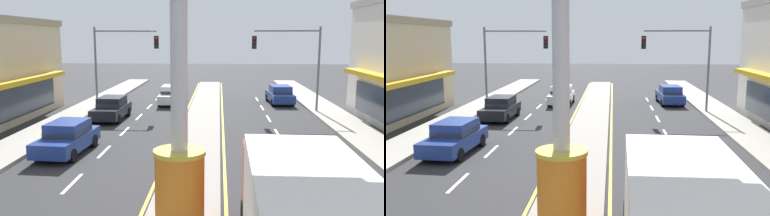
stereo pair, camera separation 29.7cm
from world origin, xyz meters
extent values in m
cube|color=gray|center=(0.00, 18.00, 0.07)|extent=(2.30, 52.00, 0.14)
cube|color=#ADA89E|center=(-9.00, 16.00, 0.09)|extent=(2.50, 60.00, 0.18)
cube|color=#ADA89E|center=(9.00, 16.00, 0.09)|extent=(2.50, 60.00, 0.18)
cube|color=silver|center=(-4.45, 9.20, 0.00)|extent=(0.14, 2.20, 0.01)
cube|color=silver|center=(-4.45, 13.60, 0.00)|extent=(0.14, 2.20, 0.01)
cube|color=silver|center=(-4.45, 18.00, 0.00)|extent=(0.14, 2.20, 0.01)
cube|color=silver|center=(-4.45, 22.40, 0.00)|extent=(0.14, 2.20, 0.01)
cube|color=silver|center=(-4.45, 26.80, 0.00)|extent=(0.14, 2.20, 0.01)
cube|color=silver|center=(-4.45, 31.20, 0.00)|extent=(0.14, 2.20, 0.01)
cube|color=silver|center=(4.45, 9.20, 0.00)|extent=(0.14, 2.20, 0.01)
cube|color=silver|center=(4.45, 13.60, 0.00)|extent=(0.14, 2.20, 0.01)
cube|color=silver|center=(4.45, 18.00, 0.00)|extent=(0.14, 2.20, 0.01)
cube|color=silver|center=(4.45, 22.40, 0.00)|extent=(0.14, 2.20, 0.01)
cube|color=silver|center=(4.45, 26.80, 0.00)|extent=(0.14, 2.20, 0.01)
cube|color=silver|center=(4.45, 31.20, 0.00)|extent=(0.14, 2.20, 0.01)
cube|color=yellow|center=(-1.33, 18.00, 0.00)|extent=(0.12, 52.00, 0.01)
cube|color=yellow|center=(1.33, 18.00, 0.00)|extent=(0.12, 52.00, 0.01)
cylinder|color=orange|center=(0.00, 5.41, 1.23)|extent=(1.37, 1.37, 2.19)
cylinder|color=gold|center=(0.00, 5.41, 2.39)|extent=(1.44, 1.44, 0.12)
cylinder|color=#B7B7BC|center=(0.00, 5.41, 4.55)|extent=(0.46, 0.46, 4.45)
cylinder|color=slate|center=(-8.15, 25.01, 3.10)|extent=(0.16, 0.16, 6.20)
cylinder|color=slate|center=(-5.84, 25.01, 5.90)|extent=(4.62, 0.12, 0.12)
cube|color=black|center=(-3.53, 24.85, 5.09)|extent=(0.32, 0.24, 0.92)
sphere|color=red|center=(-3.53, 24.71, 5.39)|extent=(0.17, 0.17, 0.17)
sphere|color=black|center=(-3.53, 24.71, 5.09)|extent=(0.17, 0.17, 0.17)
sphere|color=black|center=(-3.53, 24.71, 4.79)|extent=(0.17, 0.17, 0.17)
cylinder|color=slate|center=(8.15, 24.66, 3.10)|extent=(0.16, 0.16, 6.20)
cylinder|color=slate|center=(5.84, 24.66, 5.90)|extent=(4.62, 0.12, 0.12)
cube|color=black|center=(3.53, 24.50, 5.09)|extent=(0.32, 0.24, 0.92)
sphere|color=red|center=(3.53, 24.36, 5.39)|extent=(0.17, 0.17, 0.17)
sphere|color=black|center=(3.53, 24.36, 5.09)|extent=(0.17, 0.17, 0.17)
sphere|color=black|center=(3.53, 24.36, 4.79)|extent=(0.17, 0.17, 0.17)
cube|color=navy|center=(6.10, 28.90, 0.60)|extent=(1.96, 4.38, 0.66)
cube|color=navy|center=(6.11, 28.73, 1.23)|extent=(1.65, 2.22, 0.60)
cube|color=#283342|center=(6.11, 28.73, 1.05)|extent=(1.68, 2.24, 0.24)
cylinder|color=black|center=(5.23, 30.20, 0.31)|extent=(0.25, 0.63, 0.62)
cylinder|color=black|center=(6.85, 30.27, 0.31)|extent=(0.25, 0.63, 0.62)
cylinder|color=black|center=(5.35, 27.54, 0.31)|extent=(0.25, 0.63, 0.62)
cylinder|color=black|center=(6.97, 27.61, 0.31)|extent=(0.25, 0.63, 0.62)
cube|color=black|center=(-6.10, 21.38, 0.60)|extent=(1.85, 4.34, 0.66)
cube|color=black|center=(-6.10, 21.55, 1.23)|extent=(1.59, 2.18, 0.60)
cube|color=#283342|center=(-6.10, 21.55, 1.05)|extent=(1.63, 2.20, 0.24)
cylinder|color=black|center=(-5.32, 20.03, 0.31)|extent=(0.23, 0.62, 0.62)
cylinder|color=black|center=(-6.94, 20.07, 0.31)|extent=(0.23, 0.62, 0.62)
cylinder|color=black|center=(-5.26, 22.70, 0.31)|extent=(0.23, 0.62, 0.62)
cylinder|color=black|center=(-6.88, 22.73, 0.31)|extent=(0.23, 0.62, 0.62)
cube|color=maroon|center=(2.82, 5.66, 1.41)|extent=(2.13, 2.04, 2.10)
cube|color=#283342|center=(2.83, 6.62, 1.71)|extent=(1.85, 0.11, 0.90)
cylinder|color=black|center=(1.86, 5.87, 0.42)|extent=(0.27, 0.84, 0.84)
cube|color=white|center=(-2.80, 27.96, 0.60)|extent=(1.81, 4.32, 0.66)
cube|color=white|center=(-2.80, 28.13, 1.23)|extent=(1.57, 2.17, 0.60)
cube|color=#283342|center=(-2.80, 28.13, 1.05)|extent=(1.61, 2.19, 0.24)
cylinder|color=black|center=(-2.01, 26.61, 0.31)|extent=(0.23, 0.62, 0.62)
cylinder|color=black|center=(-3.63, 26.63, 0.31)|extent=(0.23, 0.62, 0.62)
cylinder|color=black|center=(-1.98, 29.28, 0.31)|extent=(0.23, 0.62, 0.62)
cylinder|color=black|center=(-3.59, 29.30, 0.31)|extent=(0.23, 0.62, 0.62)
cube|color=navy|center=(-6.10, 13.18, 0.60)|extent=(2.00, 4.39, 0.66)
cube|color=navy|center=(-6.09, 13.35, 1.23)|extent=(1.67, 2.23, 0.60)
cube|color=#283342|center=(-6.09, 13.35, 1.05)|extent=(1.71, 2.26, 0.24)
cylinder|color=black|center=(-5.37, 11.80, 0.31)|extent=(0.26, 0.63, 0.62)
cylinder|color=black|center=(-6.98, 11.90, 0.31)|extent=(0.26, 0.63, 0.62)
cylinder|color=black|center=(-5.22, 14.47, 0.31)|extent=(0.26, 0.63, 0.62)
cylinder|color=black|center=(-6.83, 14.56, 0.31)|extent=(0.26, 0.63, 0.62)
camera|label=1|loc=(1.05, -5.41, 5.48)|focal=38.69mm
camera|label=2|loc=(1.35, -5.39, 5.48)|focal=38.69mm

